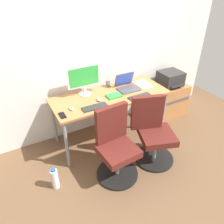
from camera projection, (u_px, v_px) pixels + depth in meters
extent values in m
plane|color=brown|center=(111.00, 136.00, 3.55)|extent=(5.28, 5.28, 0.00)
cube|color=white|center=(97.00, 49.00, 3.16)|extent=(4.40, 0.04, 2.60)
cube|color=#B77542|center=(110.00, 96.00, 3.15)|extent=(1.69, 0.68, 0.03)
cylinder|color=gray|center=(67.00, 145.00, 2.82)|extent=(0.04, 0.04, 0.72)
cylinder|color=gray|center=(163.00, 113.00, 3.46)|extent=(0.04, 0.04, 0.72)
cylinder|color=gray|center=(54.00, 122.00, 3.25)|extent=(0.04, 0.04, 0.72)
cylinder|color=gray|center=(142.00, 98.00, 3.89)|extent=(0.04, 0.04, 0.72)
cylinder|color=black|center=(117.00, 173.00, 2.87)|extent=(0.54, 0.54, 0.03)
cylinder|color=gray|center=(117.00, 163.00, 2.77)|extent=(0.05, 0.05, 0.34)
cube|color=#591E19|center=(118.00, 151.00, 2.66)|extent=(0.47, 0.47, 0.09)
cube|color=#591E19|center=(111.00, 123.00, 2.64)|extent=(0.42, 0.10, 0.48)
cylinder|color=black|center=(154.00, 158.00, 3.11)|extent=(0.54, 0.54, 0.03)
cylinder|color=gray|center=(155.00, 148.00, 3.01)|extent=(0.05, 0.05, 0.34)
cube|color=#591E19|center=(157.00, 136.00, 2.90)|extent=(0.56, 0.56, 0.09)
cube|color=#591E19|center=(147.00, 113.00, 2.85)|extent=(0.42, 0.20, 0.48)
cube|color=#B77542|center=(167.00, 99.00, 4.00)|extent=(0.60, 0.49, 0.57)
cube|color=#4C4C4C|center=(177.00, 101.00, 3.77)|extent=(0.54, 0.01, 0.04)
cube|color=#2D2D2D|center=(170.00, 78.00, 3.78)|extent=(0.38, 0.34, 0.24)
cube|color=#262626|center=(178.00, 86.00, 3.66)|extent=(0.27, 0.06, 0.01)
cylinder|color=white|center=(55.00, 179.00, 2.64)|extent=(0.09, 0.09, 0.28)
cylinder|color=#2D59B2|center=(53.00, 170.00, 2.56)|extent=(0.06, 0.06, 0.03)
cylinder|color=silver|center=(85.00, 94.00, 3.17)|extent=(0.18, 0.18, 0.01)
cylinder|color=silver|center=(85.00, 90.00, 3.13)|extent=(0.04, 0.04, 0.11)
cube|color=silver|center=(84.00, 76.00, 3.02)|extent=(0.48, 0.03, 0.31)
cube|color=green|center=(84.00, 77.00, 3.01)|extent=(0.43, 0.00, 0.26)
cube|color=#4C4C51|center=(129.00, 89.00, 3.28)|extent=(0.31, 0.22, 0.02)
cube|color=#4C4C51|center=(124.00, 79.00, 3.32)|extent=(0.31, 0.06, 0.21)
cube|color=blue|center=(124.00, 79.00, 3.31)|extent=(0.28, 0.05, 0.17)
cube|color=#2D2D2D|center=(95.00, 107.00, 2.85)|extent=(0.34, 0.12, 0.02)
cube|color=#2D2D2D|center=(140.00, 97.00, 3.08)|extent=(0.34, 0.12, 0.02)
ellipsoid|color=#B7B7B7|center=(99.00, 100.00, 2.99)|extent=(0.06, 0.10, 0.03)
ellipsoid|color=silver|center=(71.00, 108.00, 2.80)|extent=(0.06, 0.10, 0.03)
cylinder|color=red|center=(129.00, 80.00, 3.46)|extent=(0.08, 0.08, 0.09)
cylinder|color=slate|center=(108.00, 83.00, 3.35)|extent=(0.07, 0.07, 0.10)
cube|color=black|center=(62.00, 115.00, 2.69)|extent=(0.07, 0.14, 0.01)
cube|color=green|center=(114.00, 96.00, 3.10)|extent=(0.21, 0.15, 0.03)
cube|color=white|center=(143.00, 84.00, 3.43)|extent=(0.21, 0.30, 0.01)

